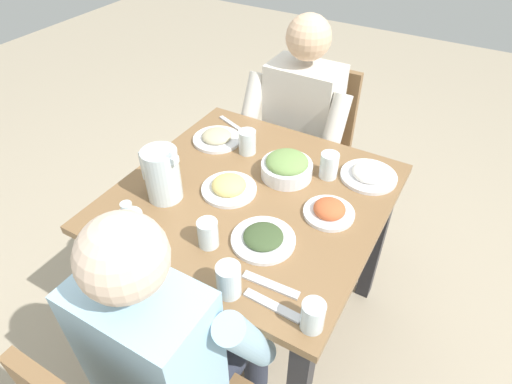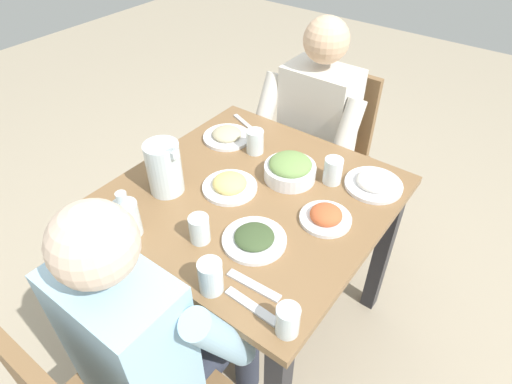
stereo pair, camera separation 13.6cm
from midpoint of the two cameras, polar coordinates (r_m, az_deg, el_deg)
name	(u,v)px [view 1 (the left image)]	position (r m, az deg, el deg)	size (l,w,h in m)	color
ground_plane	(252,317)	(2.07, -2.43, -16.38)	(8.00, 8.00, 0.00)	tan
dining_table	(252,220)	(1.59, -3.05, -3.81)	(0.90, 0.90, 0.75)	olive
chair_near	(309,144)	(2.22, 5.30, 6.37)	(0.40, 0.40, 0.89)	olive
diner_near	(293,138)	(1.98, 2.95, 7.07)	(0.48, 0.53, 1.18)	silver
diner_far	(178,340)	(1.28, -13.54, -18.79)	(0.48, 0.53, 1.18)	#9EC6E0
water_pitcher	(162,174)	(1.48, -14.97, 2.18)	(0.16, 0.12, 0.19)	silver
salad_bowl	(287,166)	(1.56, 1.63, 3.33)	(0.19, 0.19, 0.09)	white
plate_beans	(217,138)	(1.78, -7.45, 7.12)	(0.20, 0.20, 0.04)	white
plate_dolmas	(263,238)	(1.32, -1.98, -6.28)	(0.20, 0.20, 0.04)	white
plate_fries	(229,187)	(1.51, -6.20, 0.61)	(0.20, 0.20, 0.06)	white
plate_yoghurt	(369,174)	(1.60, 12.48, 2.26)	(0.21, 0.21, 0.05)	white
plate_rice_curry	(329,210)	(1.42, 7.02, -2.57)	(0.17, 0.17, 0.05)	white
water_glass_near_left	(329,165)	(1.56, 7.24, 3.45)	(0.07, 0.07, 0.10)	silver
water_glass_near_right	(313,316)	(1.12, 3.98, -16.29)	(0.06, 0.06, 0.09)	silver
water_glass_far_left	(247,142)	(1.68, -3.50, 6.60)	(0.07, 0.07, 0.10)	silver
water_glass_far_right	(229,280)	(1.18, -7.03, -11.71)	(0.07, 0.07, 0.10)	silver
water_glass_by_pitcher	(208,233)	(1.31, -9.39, -5.59)	(0.06, 0.06, 0.09)	silver
oil_carafe	(133,230)	(1.36, -18.90, -4.97)	(0.08, 0.08, 0.16)	silver
fork_near	(271,285)	(1.22, -1.29, -12.39)	(0.17, 0.03, 0.01)	silver
knife_near	(233,125)	(1.87, -5.13, 8.78)	(0.18, 0.02, 0.01)	silver
fork_far	(272,305)	(1.18, -1.20, -15.02)	(0.17, 0.03, 0.01)	silver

